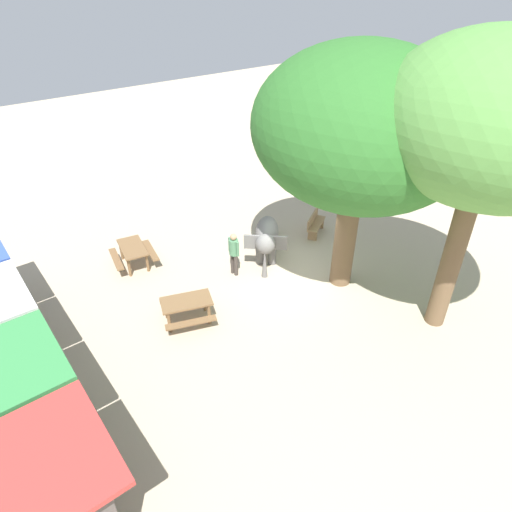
# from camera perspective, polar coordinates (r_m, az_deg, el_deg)

# --- Properties ---
(ground_plane) EXTENTS (60.00, 60.00, 0.00)m
(ground_plane) POSITION_cam_1_polar(r_m,az_deg,el_deg) (15.57, 4.35, -2.37)
(ground_plane) COLOR #BAA88C
(elephant) EXTENTS (2.09, 2.05, 1.54)m
(elephant) POSITION_cam_1_polar(r_m,az_deg,el_deg) (15.76, 1.38, 2.49)
(elephant) COLOR slate
(elephant) RESTS_ON ground_plane
(person_handler) EXTENTS (0.51, 0.32, 1.62)m
(person_handler) POSITION_cam_1_polar(r_m,az_deg,el_deg) (15.05, -2.89, 0.64)
(person_handler) COLOR #3F3833
(person_handler) RESTS_ON ground_plane
(shade_tree_main) EXTENTS (5.70, 5.22, 8.15)m
(shade_tree_main) POSITION_cam_1_polar(r_m,az_deg,el_deg) (11.92, 28.36, 14.99)
(shade_tree_main) COLOR brown
(shade_tree_main) RESTS_ON ground_plane
(shade_tree_secondary) EXTENTS (6.46, 5.92, 7.61)m
(shade_tree_secondary) POSITION_cam_1_polar(r_m,az_deg,el_deg) (13.10, 13.27, 15.73)
(shade_tree_secondary) COLOR brown
(shade_tree_secondary) RESTS_ON ground_plane
(wooden_bench) EXTENTS (1.06, 1.41, 0.88)m
(wooden_bench) POSITION_cam_1_polar(r_m,az_deg,el_deg) (17.82, 7.65, 4.24)
(wooden_bench) COLOR #9E7A51
(wooden_bench) RESTS_ON ground_plane
(picnic_table_near) EXTENTS (1.75, 1.73, 0.78)m
(picnic_table_near) POSITION_cam_1_polar(r_m,az_deg,el_deg) (16.29, -15.65, 0.60)
(picnic_table_near) COLOR brown
(picnic_table_near) RESTS_ON ground_plane
(picnic_table_far) EXTENTS (1.90, 1.92, 0.78)m
(picnic_table_far) POSITION_cam_1_polar(r_m,az_deg,el_deg) (13.44, -8.96, -6.37)
(picnic_table_far) COLOR brown
(picnic_table_far) RESTS_ON ground_plane
(market_stall_red) EXTENTS (2.50, 2.50, 2.52)m
(market_stall_red) POSITION_cam_1_polar(r_m,az_deg,el_deg) (9.62, -25.14, -27.79)
(market_stall_red) COLOR #59514C
(market_stall_red) RESTS_ON ground_plane
(market_stall_green) EXTENTS (2.50, 2.50, 2.52)m
(market_stall_green) POSITION_cam_1_polar(r_m,az_deg,el_deg) (11.27, -28.98, -17.28)
(market_stall_green) COLOR #59514C
(market_stall_green) RESTS_ON ground_plane
(feed_bucket) EXTENTS (0.36, 0.36, 0.32)m
(feed_bucket) POSITION_cam_1_polar(r_m,az_deg,el_deg) (17.84, 2.21, 3.43)
(feed_bucket) COLOR gray
(feed_bucket) RESTS_ON ground_plane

